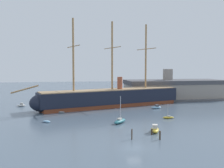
% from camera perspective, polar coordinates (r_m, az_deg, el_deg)
% --- Properties ---
extents(ground_plane, '(400.00, 400.00, 0.00)m').
position_cam_1_polar(ground_plane, '(47.63, 5.01, -13.95)').
color(ground_plane, '#4C5B6B').
extents(tall_ship, '(61.95, 22.86, 30.52)m').
position_cam_1_polar(tall_ship, '(92.73, 0.03, -3.02)').
color(tall_ship, brown).
rests_on(tall_ship, ground).
extents(motorboat_foreground_right, '(3.05, 4.51, 1.75)m').
position_cam_1_polar(motorboat_foreground_right, '(58.60, 9.53, -9.93)').
color(motorboat_foreground_right, gold).
rests_on(motorboat_foreground_right, ground).
extents(sailboat_near_centre, '(4.71, 5.15, 7.00)m').
position_cam_1_polar(sailboat_near_centre, '(66.51, 1.78, -8.22)').
color(sailboat_near_centre, '#236670').
rests_on(sailboat_near_centre, ground).
extents(dinghy_mid_left, '(2.47, 2.41, 0.57)m').
position_cam_1_polar(dinghy_mid_left, '(69.36, -14.35, -8.09)').
color(dinghy_mid_left, '#7FB2D6').
rests_on(dinghy_mid_left, ground).
extents(sailboat_mid_right, '(3.29, 1.23, 4.19)m').
position_cam_1_polar(sailboat_mid_right, '(73.83, 12.45, -7.27)').
color(sailboat_mid_right, gold).
rests_on(sailboat_mid_right, ground).
extents(dinghy_alongside_bow, '(2.40, 1.65, 0.52)m').
position_cam_1_polar(dinghy_alongside_bow, '(82.26, -11.24, -6.15)').
color(dinghy_alongside_bow, gray).
rests_on(dinghy_alongside_bow, ground).
extents(motorboat_alongside_stern, '(3.57, 1.66, 1.46)m').
position_cam_1_polar(motorboat_alongside_stern, '(89.90, 9.89, -5.11)').
color(motorboat_alongside_stern, '#7FB2D6').
rests_on(motorboat_alongside_stern, ground).
extents(motorboat_far_left, '(3.16, 1.37, 1.32)m').
position_cam_1_polar(motorboat_far_left, '(98.84, -19.59, -4.49)').
color(motorboat_far_left, silver).
rests_on(motorboat_far_left, ground).
extents(dinghy_far_right, '(1.17, 2.22, 0.50)m').
position_cam_1_polar(dinghy_far_right, '(107.56, 12.86, -3.79)').
color(dinghy_far_right, '#7FB2D6').
rests_on(dinghy_far_right, ground).
extents(mooring_piling_nearest, '(0.25, 0.25, 1.21)m').
position_cam_1_polar(mooring_piling_nearest, '(56.05, 4.47, -10.54)').
color(mooring_piling_nearest, '#4C3D2D').
rests_on(mooring_piling_nearest, ground).
extents(mooring_piling_left_pair, '(0.38, 0.38, 1.24)m').
position_cam_1_polar(mooring_piling_left_pair, '(56.29, 8.84, -10.50)').
color(mooring_piling_left_pair, '#382B1E').
rests_on(mooring_piling_left_pair, ground).
extents(mooring_piling_right_pair, '(0.32, 0.32, 1.78)m').
position_cam_1_polar(mooring_piling_right_pair, '(52.87, 10.63, -11.18)').
color(mooring_piling_right_pair, '#382B1E').
rests_on(mooring_piling_right_pair, ground).
extents(mooring_piling_midwater, '(0.25, 0.25, 1.93)m').
position_cam_1_polar(mooring_piling_midwater, '(52.35, 4.44, -11.19)').
color(mooring_piling_midwater, '#423323').
rests_on(mooring_piling_midwater, ground).
extents(dockside_warehouse_right, '(45.72, 17.95, 13.41)m').
position_cam_1_polar(dockside_warehouse_right, '(115.96, 13.55, -1.24)').
color(dockside_warehouse_right, '#565659').
rests_on(dockside_warehouse_right, ground).
extents(seagull_in_flight, '(1.00, 0.74, 0.13)m').
position_cam_1_polar(seagull_in_flight, '(75.80, 2.71, -0.38)').
color(seagull_in_flight, silver).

